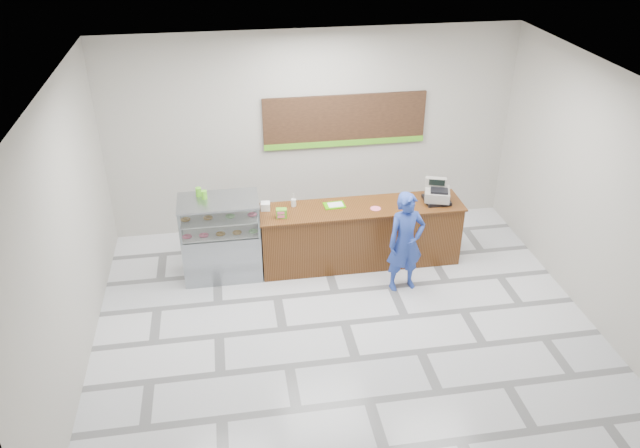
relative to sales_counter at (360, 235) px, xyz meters
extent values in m
plane|color=silver|center=(-0.55, -1.55, -0.52)|extent=(7.00, 7.00, 0.00)
plane|color=#B3AFA5|center=(-0.55, 1.45, 1.23)|extent=(7.00, 0.00, 7.00)
plane|color=silver|center=(-0.55, -1.55, 2.98)|extent=(7.00, 7.00, 0.00)
cube|color=brown|center=(0.00, 0.00, -0.02)|extent=(3.20, 0.70, 1.00)
cube|color=brown|center=(0.00, 0.00, 0.50)|extent=(3.26, 0.76, 0.03)
cube|color=gray|center=(-2.22, 0.00, -0.12)|extent=(1.20, 0.70, 0.80)
cube|color=white|center=(-2.22, 0.00, 0.53)|extent=(1.20, 0.70, 0.50)
cube|color=gray|center=(-2.22, 0.00, 0.80)|extent=(1.22, 0.72, 0.03)
cube|color=silver|center=(-2.22, 0.00, 0.30)|extent=(1.14, 0.64, 0.02)
cube|color=silver|center=(-2.22, 0.00, 0.54)|extent=(1.14, 0.64, 0.02)
torus|color=#FF658F|center=(-2.72, -0.10, 0.34)|extent=(0.15, 0.15, 0.05)
torus|color=#FF658F|center=(-2.47, -0.10, 0.34)|extent=(0.15, 0.15, 0.05)
torus|color=#B5802F|center=(-2.22, -0.10, 0.34)|extent=(0.15, 0.15, 0.05)
torus|color=#B5802F|center=(-1.97, -0.10, 0.34)|extent=(0.15, 0.15, 0.05)
torus|color=#9DE589|center=(-1.72, -0.10, 0.34)|extent=(0.15, 0.15, 0.05)
torus|color=#B5802F|center=(-2.72, 0.05, 0.58)|extent=(0.15, 0.15, 0.05)
torus|color=#B5802F|center=(-2.39, 0.05, 0.58)|extent=(0.15, 0.15, 0.05)
torus|color=#9DE589|center=(-2.05, 0.05, 0.58)|extent=(0.15, 0.15, 0.05)
torus|color=#FF658F|center=(-1.72, 0.05, 0.58)|extent=(0.15, 0.15, 0.05)
cube|color=black|center=(0.00, 1.41, 1.43)|extent=(2.80, 0.05, 0.90)
cube|color=#58B421|center=(0.00, 1.38, 1.03)|extent=(2.80, 0.02, 0.10)
cube|color=black|center=(1.23, -0.02, 0.54)|extent=(0.39, 0.39, 0.06)
cube|color=gray|center=(1.23, -0.02, 0.65)|extent=(0.49, 0.51, 0.15)
cube|color=black|center=(1.23, -0.10, 0.75)|extent=(0.32, 0.27, 0.04)
cube|color=gray|center=(1.23, 0.09, 0.80)|extent=(0.34, 0.19, 0.15)
cube|color=black|center=(1.23, 0.04, 0.82)|extent=(0.24, 0.09, 0.10)
cube|color=black|center=(0.66, 0.00, 0.53)|extent=(0.10, 0.16, 0.04)
cube|color=#42B101|center=(-0.41, 0.10, 0.52)|extent=(0.34, 0.25, 0.02)
cube|color=white|center=(-0.39, 0.10, 0.53)|extent=(0.25, 0.18, 0.00)
cube|color=white|center=(-1.50, 0.14, 0.57)|extent=(0.16, 0.16, 0.12)
cylinder|color=silver|center=(-1.05, 0.19, 0.57)|extent=(0.08, 0.08, 0.12)
cube|color=#58B421|center=(-1.28, -0.14, 0.59)|extent=(0.17, 0.12, 0.14)
cylinder|color=#FF658F|center=(0.21, -0.10, 0.52)|extent=(0.17, 0.17, 0.00)
cylinder|color=#58B421|center=(-2.50, 0.19, 0.88)|extent=(0.09, 0.09, 0.14)
cylinder|color=#58B421|center=(-2.41, 0.08, 0.88)|extent=(0.08, 0.08, 0.13)
imported|color=#2740A0|center=(0.51, -0.80, 0.29)|extent=(0.64, 0.46, 1.61)
camera|label=1|loc=(-2.03, -8.47, 5.13)|focal=35.00mm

